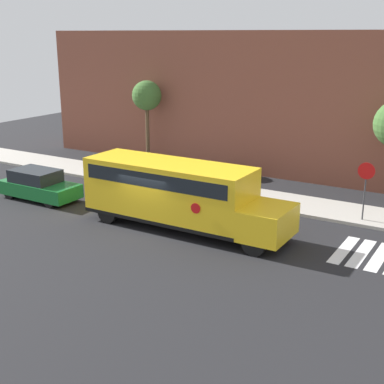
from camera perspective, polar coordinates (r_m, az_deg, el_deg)
The scene contains 8 objects.
ground_plane at distance 24.30m, azimuth -4.36°, elevation -3.86°, with size 60.00×60.00×0.00m, color black.
sidewalk_strip at distance 29.53m, azimuth 2.93°, elevation 0.05°, with size 44.00×3.00×0.15m.
building_backdrop at distance 34.43m, azimuth 8.23°, elevation 9.50°, with size 32.00×4.00×8.65m.
crosswalk_stripes at distance 22.48m, azimuth 19.36°, elevation -6.53°, with size 3.30×3.20×0.01m.
school_bus at distance 23.74m, azimuth -1.65°, elevation 0.04°, with size 9.61×2.57×2.99m.
parked_car at distance 29.33m, azimuth -16.04°, elevation 0.72°, with size 4.43×1.83×1.59m.
stop_sign at distance 25.57m, azimuth 18.01°, elevation 0.96°, with size 0.78×0.10×2.88m.
tree_far_sidewalk at distance 35.22m, azimuth -4.85°, elevation 10.08°, with size 1.92×1.92×5.57m.
Camera 1 is at (13.28, -18.50, 8.47)m, focal length 50.00 mm.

